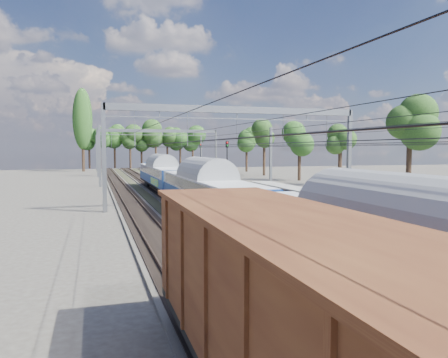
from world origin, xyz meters
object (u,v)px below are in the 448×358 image
object	(u,v)px
emu_train	(207,185)
worker	(173,167)
signal_near	(227,160)
signal_far	(201,154)
freight_boxcar	(342,351)

from	to	relation	value
emu_train	worker	xyz separation A→B (m)	(9.76, 69.18, -1.62)
worker	emu_train	bearing A→B (deg)	167.68
emu_train	signal_near	size ratio (longest dim) A/B	10.49
worker	signal_far	xyz separation A→B (m)	(5.15, -5.79, 2.97)
worker	signal_near	distance (m)	48.94
freight_boxcar	signal_near	bearing A→B (deg)	74.88
emu_train	freight_boxcar	bearing A→B (deg)	-100.15
signal_far	signal_near	bearing A→B (deg)	-112.30
signal_near	signal_far	bearing A→B (deg)	99.24
emu_train	signal_near	xyz separation A→B (m)	(7.79, 20.36, 1.27)
worker	signal_near	xyz separation A→B (m)	(-1.97, -48.82, 2.89)
worker	signal_near	size ratio (longest dim) A/B	0.33
freight_boxcar	signal_near	distance (m)	47.16
freight_boxcar	worker	xyz separation A→B (m)	(14.27, 94.33, -1.36)
emu_train	freight_boxcar	distance (m)	25.55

